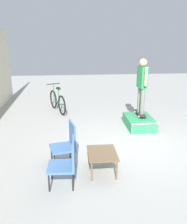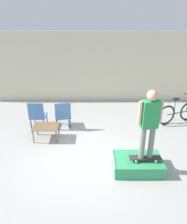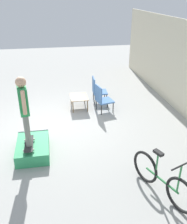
# 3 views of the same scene
# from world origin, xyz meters

# --- Properties ---
(ground_plane) EXTENTS (24.00, 24.00, 0.00)m
(ground_plane) POSITION_xyz_m (0.00, 0.00, 0.00)
(ground_plane) COLOR #A8A8A3
(skate_ramp_box) EXTENTS (1.23, 0.81, 0.34)m
(skate_ramp_box) POSITION_xyz_m (1.37, -0.53, 0.16)
(skate_ramp_box) COLOR #339E60
(skate_ramp_box) RESTS_ON ground_plane
(skateboard_on_ramp) EXTENTS (0.77, 0.27, 0.07)m
(skateboard_on_ramp) POSITION_xyz_m (1.53, -0.60, 0.40)
(skateboard_on_ramp) COLOR #2D2D2D
(skateboard_on_ramp) RESTS_ON skate_ramp_box
(person_skater) EXTENTS (0.56, 0.26, 1.71)m
(person_skater) POSITION_xyz_m (1.53, -0.60, 1.42)
(person_skater) COLOR gray
(person_skater) RESTS_ON skateboard_on_ramp
(coffee_table) EXTENTS (0.80, 0.61, 0.44)m
(coffee_table) POSITION_xyz_m (-1.19, 0.99, 0.39)
(coffee_table) COLOR brown
(coffee_table) RESTS_ON ground_plane
(patio_chair_left) EXTENTS (0.54, 0.54, 0.96)m
(patio_chair_left) POSITION_xyz_m (-1.61, 1.73, 0.51)
(patio_chair_left) COLOR black
(patio_chair_left) RESTS_ON ground_plane
(patio_chair_right) EXTENTS (0.62, 0.62, 0.96)m
(patio_chair_right) POSITION_xyz_m (-0.75, 1.73, 0.51)
(patio_chair_right) COLOR black
(patio_chair_right) RESTS_ON ground_plane
(bicycle) EXTENTS (1.61, 0.73, 1.01)m
(bicycle) POSITION_xyz_m (3.30, 2.12, 0.38)
(bicycle) COLOR black
(bicycle) RESTS_ON ground_plane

